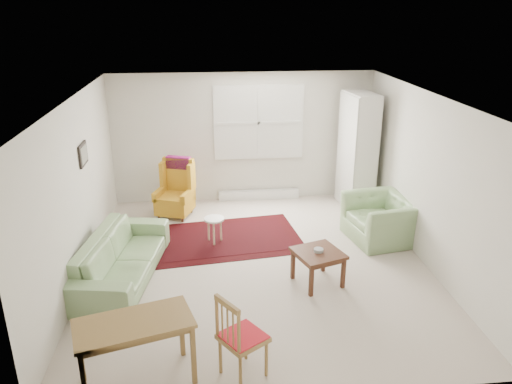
{
  "coord_description": "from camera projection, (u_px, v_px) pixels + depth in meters",
  "views": [
    {
      "loc": [
        -0.71,
        -6.6,
        3.67
      ],
      "look_at": [
        0.0,
        0.3,
        1.05
      ],
      "focal_mm": 35.0,
      "sensor_mm": 36.0,
      "label": 1
    }
  ],
  "objects": [
    {
      "name": "coffee_table",
      "position": [
        318.0,
        267.0,
        6.92
      ],
      "size": [
        0.77,
        0.77,
        0.49
      ],
      "primitive_type": null,
      "rotation": [
        0.0,
        0.0,
        0.33
      ],
      "color": "#492616",
      "rests_on": "ground"
    },
    {
      "name": "room",
      "position": [
        258.0,
        181.0,
        7.27
      ],
      "size": [
        5.04,
        5.54,
        2.51
      ],
      "color": "beige",
      "rests_on": "ground"
    },
    {
      "name": "cabinet",
      "position": [
        358.0,
        151.0,
        9.31
      ],
      "size": [
        0.56,
        0.92,
        2.19
      ],
      "primitive_type": null,
      "rotation": [
        0.0,
        0.0,
        0.11
      ],
      "color": "silver",
      "rests_on": "ground"
    },
    {
      "name": "wingback_chair",
      "position": [
        174.0,
        189.0,
        9.04
      ],
      "size": [
        0.79,
        0.81,
        1.06
      ],
      "primitive_type": null,
      "rotation": [
        0.0,
        0.0,
        -0.33
      ],
      "color": "gold",
      "rests_on": "ground"
    },
    {
      "name": "desk_chair",
      "position": [
        243.0,
        336.0,
        5.11
      ],
      "size": [
        0.59,
        0.59,
        0.97
      ],
      "primitive_type": null,
      "rotation": [
        0.0,
        0.0,
        2.16
      ],
      "color": "olive",
      "rests_on": "ground"
    },
    {
      "name": "desk",
      "position": [
        136.0,
        352.0,
        5.05
      ],
      "size": [
        1.27,
        0.88,
        0.73
      ],
      "primitive_type": null,
      "rotation": [
        0.0,
        0.0,
        0.29
      ],
      "color": "olive",
      "rests_on": "ground"
    },
    {
      "name": "rug",
      "position": [
        225.0,
        238.0,
        8.3
      ],
      "size": [
        2.65,
        1.88,
        0.02
      ],
      "primitive_type": null,
      "rotation": [
        0.0,
        0.0,
        0.12
      ],
      "color": "black",
      "rests_on": "ground"
    },
    {
      "name": "armchair",
      "position": [
        381.0,
        215.0,
        8.17
      ],
      "size": [
        1.15,
        1.26,
        0.86
      ],
      "primitive_type": "imported",
      "rotation": [
        0.0,
        0.0,
        -1.39
      ],
      "color": "#80A26C",
      "rests_on": "ground"
    },
    {
      "name": "sofa",
      "position": [
        121.0,
        249.0,
        7.01
      ],
      "size": [
        1.21,
        2.31,
        0.89
      ],
      "primitive_type": "imported",
      "rotation": [
        0.0,
        0.0,
        1.41
      ],
      "color": "#80A26C",
      "rests_on": "ground"
    },
    {
      "name": "stool",
      "position": [
        214.0,
        230.0,
        8.12
      ],
      "size": [
        0.43,
        0.43,
        0.44
      ],
      "primitive_type": null,
      "rotation": [
        0.0,
        0.0,
        0.42
      ],
      "color": "white",
      "rests_on": "ground"
    }
  ]
}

